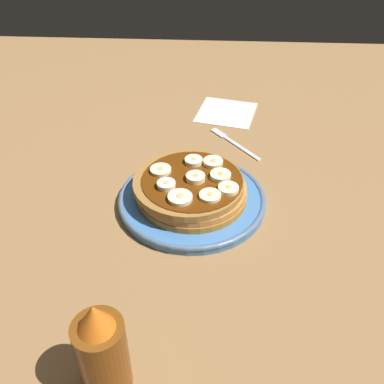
% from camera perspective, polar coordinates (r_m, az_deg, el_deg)
% --- Properties ---
extents(ground_plane, '(1.40, 1.40, 0.03)m').
position_cam_1_polar(ground_plane, '(0.69, -0.00, -2.40)').
color(ground_plane, olive).
extents(plate, '(0.22, 0.22, 0.02)m').
position_cam_1_polar(plate, '(0.67, -0.00, -0.91)').
color(plate, '#3F72B2').
rests_on(plate, ground_plane).
extents(pancake_stack, '(0.17, 0.17, 0.03)m').
position_cam_1_polar(pancake_stack, '(0.66, -0.13, 0.35)').
color(pancake_stack, '#AD7128').
rests_on(pancake_stack, plate).
extents(banana_slice_0, '(0.03, 0.03, 0.01)m').
position_cam_1_polar(banana_slice_0, '(0.64, 0.44, 1.64)').
color(banana_slice_0, '#F4E4B5').
rests_on(banana_slice_0, pancake_stack).
extents(banana_slice_1, '(0.03, 0.03, 0.01)m').
position_cam_1_polar(banana_slice_1, '(0.67, -4.04, 2.78)').
color(banana_slice_1, '#F7ECB3').
rests_on(banana_slice_1, pancake_stack).
extents(banana_slice_2, '(0.03, 0.03, 0.01)m').
position_cam_1_polar(banana_slice_2, '(0.63, 4.67, 0.40)').
color(banana_slice_2, '#F8E6B3').
rests_on(banana_slice_2, pancake_stack).
extents(banana_slice_3, '(0.03, 0.03, 0.01)m').
position_cam_1_polar(banana_slice_3, '(0.68, 2.71, 3.79)').
color(banana_slice_3, '#FCE7B4').
rests_on(banana_slice_3, pancake_stack).
extents(banana_slice_4, '(0.03, 0.03, 0.01)m').
position_cam_1_polar(banana_slice_4, '(0.62, 2.32, -0.50)').
color(banana_slice_4, '#F2E9B4').
rests_on(banana_slice_4, pancake_stack).
extents(banana_slice_5, '(0.03, 0.03, 0.01)m').
position_cam_1_polar(banana_slice_5, '(0.65, 3.66, 2.09)').
color(banana_slice_5, '#EAF3B3').
rests_on(banana_slice_5, pancake_stack).
extents(banana_slice_6, '(0.03, 0.03, 0.01)m').
position_cam_1_polar(banana_slice_6, '(0.63, -3.31, 0.89)').
color(banana_slice_6, '#FBF1C4').
rests_on(banana_slice_6, pancake_stack).
extents(banana_slice_7, '(0.03, 0.03, 0.01)m').
position_cam_1_polar(banana_slice_7, '(0.61, -1.54, -0.77)').
color(banana_slice_7, '#F0E6BD').
rests_on(banana_slice_7, pancake_stack).
extents(banana_slice_8, '(0.03, 0.03, 0.01)m').
position_cam_1_polar(banana_slice_8, '(0.68, 0.00, 3.99)').
color(banana_slice_8, '#F1EFC6').
rests_on(banana_slice_8, pancake_stack).
extents(napkin, '(0.13, 0.13, 0.00)m').
position_cam_1_polar(napkin, '(0.92, 4.40, 10.14)').
color(napkin, white).
rests_on(napkin, ground_plane).
extents(fork, '(0.11, 0.09, 0.01)m').
position_cam_1_polar(fork, '(0.82, 5.17, 6.48)').
color(fork, silver).
rests_on(fork, ground_plane).
extents(syrup_bottle, '(0.05, 0.05, 0.12)m').
position_cam_1_polar(syrup_bottle, '(0.45, -11.43, -19.40)').
color(syrup_bottle, brown).
rests_on(syrup_bottle, ground_plane).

